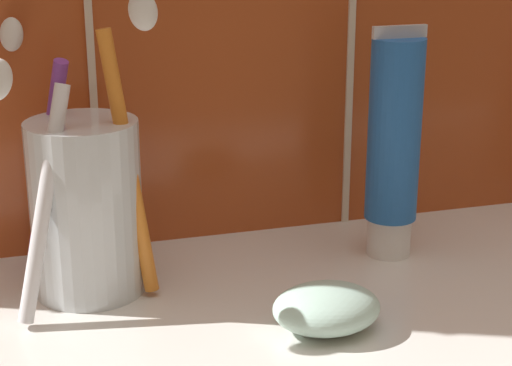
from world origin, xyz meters
TOP-DOWN VIEW (x-y plane):
  - sink_counter at (0.00, 0.00)cm, footprint 72.85×29.35cm
  - toothbrush_cup at (-17.92, 7.55)cm, footprint 10.49×12.69cm
  - toothpaste_tube at (2.40, 7.57)cm, footprint 3.69×3.51cm
  - soap_bar at (-5.57, -1.42)cm, footprint 6.22×5.12cm

SIDE VIEW (x-z plane):
  - sink_counter at x=0.00cm, z-range 0.00..2.00cm
  - soap_bar at x=-5.57cm, z-range 2.00..4.55cm
  - toothbrush_cup at x=-17.92cm, z-range -1.46..17.11cm
  - toothpaste_tube at x=2.40cm, z-range 1.97..17.59cm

